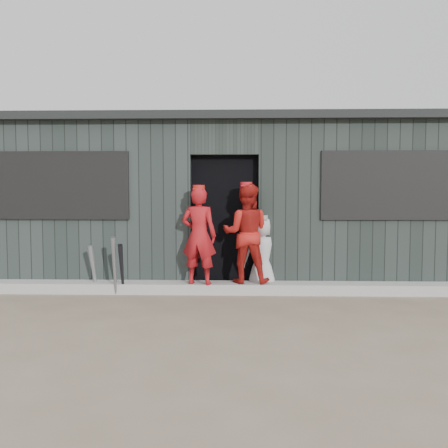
{
  "coord_description": "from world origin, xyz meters",
  "views": [
    {
      "loc": [
        0.21,
        -5.28,
        1.5
      ],
      "look_at": [
        0.0,
        1.8,
        1.0
      ],
      "focal_mm": 40.0,
      "sensor_mm": 36.0,
      "label": 1
    }
  ],
  "objects_px": {
    "player_red_left": "(199,236)",
    "player_grey_back": "(262,254)",
    "bat_mid": "(115,266)",
    "bat_left": "(94,269)",
    "bat_right": "(122,269)",
    "player_red_right": "(246,233)",
    "dugout": "(227,201)"
  },
  "relations": [
    {
      "from": "player_red_left",
      "to": "player_grey_back",
      "type": "distance_m",
      "value": 0.99
    },
    {
      "from": "dugout",
      "to": "player_grey_back",
      "type": "bearing_deg",
      "value": -69.77
    },
    {
      "from": "bat_mid",
      "to": "player_grey_back",
      "type": "height_order",
      "value": "player_grey_back"
    },
    {
      "from": "bat_left",
      "to": "player_grey_back",
      "type": "height_order",
      "value": "player_grey_back"
    },
    {
      "from": "player_red_left",
      "to": "bat_mid",
      "type": "bearing_deg",
      "value": 18.36
    },
    {
      "from": "bat_mid",
      "to": "bat_right",
      "type": "bearing_deg",
      "value": 17.41
    },
    {
      "from": "bat_mid",
      "to": "player_red_right",
      "type": "relative_size",
      "value": 0.59
    },
    {
      "from": "bat_left",
      "to": "player_grey_back",
      "type": "xyz_separation_m",
      "value": [
        2.42,
        0.27,
        0.2
      ]
    },
    {
      "from": "player_red_left",
      "to": "player_grey_back",
      "type": "height_order",
      "value": "player_red_left"
    },
    {
      "from": "player_grey_back",
      "to": "dugout",
      "type": "bearing_deg",
      "value": -78.75
    },
    {
      "from": "bat_mid",
      "to": "player_grey_back",
      "type": "bearing_deg",
      "value": 12.1
    },
    {
      "from": "dugout",
      "to": "bat_mid",
      "type": "bearing_deg",
      "value": -128.21
    },
    {
      "from": "bat_left",
      "to": "bat_mid",
      "type": "bearing_deg",
      "value": -27.09
    },
    {
      "from": "bat_mid",
      "to": "bat_right",
      "type": "distance_m",
      "value": 0.11
    },
    {
      "from": "player_red_right",
      "to": "dugout",
      "type": "relative_size",
      "value": 0.17
    },
    {
      "from": "dugout",
      "to": "bat_right",
      "type": "bearing_deg",
      "value": -126.86
    },
    {
      "from": "bat_right",
      "to": "player_red_right",
      "type": "distance_m",
      "value": 1.83
    },
    {
      "from": "bat_right",
      "to": "player_red_left",
      "type": "distance_m",
      "value": 1.18
    },
    {
      "from": "bat_mid",
      "to": "player_red_right",
      "type": "distance_m",
      "value": 1.91
    },
    {
      "from": "bat_left",
      "to": "player_red_left",
      "type": "xyz_separation_m",
      "value": [
        1.52,
        -0.03,
        0.49
      ]
    },
    {
      "from": "bat_right",
      "to": "player_grey_back",
      "type": "xyz_separation_m",
      "value": [
        1.98,
        0.41,
        0.17
      ]
    },
    {
      "from": "bat_mid",
      "to": "player_red_left",
      "type": "distance_m",
      "value": 1.25
    },
    {
      "from": "player_grey_back",
      "to": "player_red_right",
      "type": "bearing_deg",
      "value": 25.42
    },
    {
      "from": "bat_right",
      "to": "player_grey_back",
      "type": "height_order",
      "value": "player_grey_back"
    },
    {
      "from": "bat_mid",
      "to": "player_grey_back",
      "type": "relative_size",
      "value": 0.78
    },
    {
      "from": "player_red_right",
      "to": "dugout",
      "type": "distance_m",
      "value": 1.73
    },
    {
      "from": "player_grey_back",
      "to": "player_red_left",
      "type": "bearing_deg",
      "value": 9.14
    },
    {
      "from": "player_grey_back",
      "to": "dugout",
      "type": "xyz_separation_m",
      "value": [
        -0.55,
        1.49,
        0.74
      ]
    },
    {
      "from": "bat_left",
      "to": "player_red_right",
      "type": "height_order",
      "value": "player_red_right"
    },
    {
      "from": "player_red_right",
      "to": "dugout",
      "type": "xyz_separation_m",
      "value": [
        -0.32,
        1.65,
        0.43
      ]
    },
    {
      "from": "player_grey_back",
      "to": "dugout",
      "type": "distance_m",
      "value": 1.75
    },
    {
      "from": "player_red_left",
      "to": "player_red_right",
      "type": "distance_m",
      "value": 0.68
    }
  ]
}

